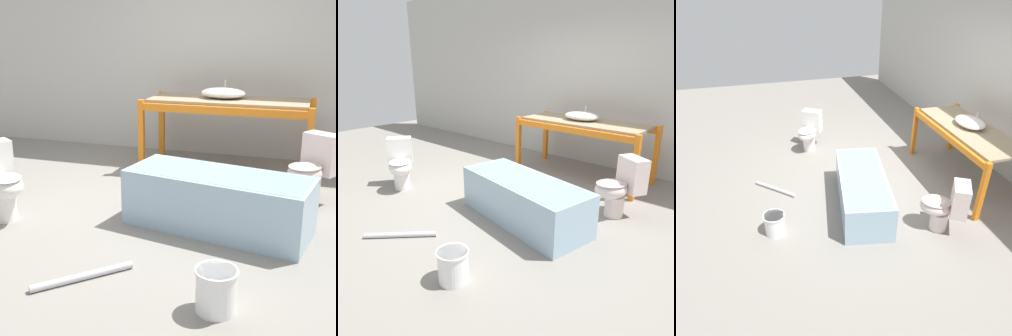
# 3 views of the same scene
# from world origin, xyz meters

# --- Properties ---
(ground_plane) EXTENTS (12.00, 12.00, 0.00)m
(ground_plane) POSITION_xyz_m (0.00, 0.00, 0.00)
(ground_plane) COLOR gray
(warehouse_wall_rear) EXTENTS (10.80, 0.08, 3.20)m
(warehouse_wall_rear) POSITION_xyz_m (0.00, 2.22, 1.60)
(warehouse_wall_rear) COLOR beige
(warehouse_wall_rear) RESTS_ON ground_plane
(shelving_rack) EXTENTS (2.06, 0.86, 0.90)m
(shelving_rack) POSITION_xyz_m (0.36, 1.46, 0.78)
(shelving_rack) COLOR orange
(shelving_rack) RESTS_ON ground_plane
(sink_basin) EXTENTS (0.55, 0.39, 0.21)m
(sink_basin) POSITION_xyz_m (0.29, 1.49, 0.97)
(sink_basin) COLOR white
(sink_basin) RESTS_ON shelving_rack
(bathtub_main) EXTENTS (1.72, 0.93, 0.51)m
(bathtub_main) POSITION_xyz_m (0.63, -0.35, 0.29)
(bathtub_main) COLOR #99B7CC
(bathtub_main) RESTS_ON ground_plane
(toilet_near) EXTENTS (0.66, 0.59, 0.72)m
(toilet_near) POSITION_xyz_m (-1.35, -0.75, 0.38)
(toilet_near) COLOR white
(toilet_near) RESTS_ON ground_plane
(toilet_far) EXTENTS (0.58, 0.66, 0.72)m
(toilet_far) POSITION_xyz_m (1.41, 0.51, 0.38)
(toilet_far) COLOR silver
(toilet_far) RESTS_ON ground_plane
(bucket_white) EXTENTS (0.28, 0.28, 0.29)m
(bucket_white) POSITION_xyz_m (0.90, -1.62, 0.15)
(bucket_white) COLOR white
(bucket_white) RESTS_ON ground_plane
(loose_pipe) EXTENTS (0.57, 0.58, 0.06)m
(loose_pipe) POSITION_xyz_m (-0.09, -1.54, 0.03)
(loose_pipe) COLOR #B7B7BC
(loose_pipe) RESTS_ON ground_plane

